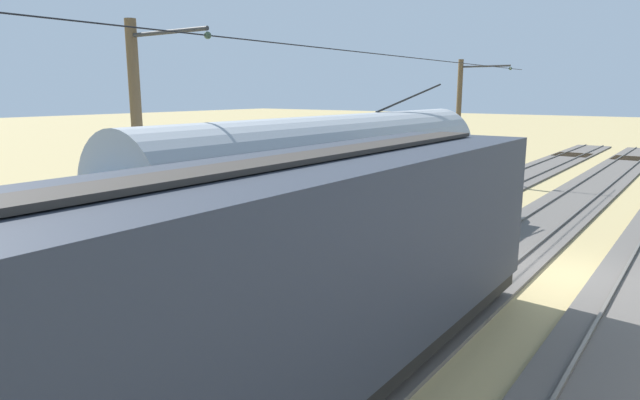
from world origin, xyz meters
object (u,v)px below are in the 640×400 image
catenary_pole_foreground (460,118)px  boxcar_far_siding (271,287)px  vintage_streetcar (336,184)px  catenary_pole_mid_near (141,151)px

catenary_pole_foreground → boxcar_far_siding: bearing=105.9°
vintage_streetcar → catenary_pole_foreground: bearing=-80.7°
catenary_pole_mid_near → vintage_streetcar: bearing=-117.9°
boxcar_far_siding → catenary_pole_foreground: bearing=-74.1°
vintage_streetcar → catenary_pole_mid_near: bearing=62.1°
vintage_streetcar → catenary_pole_mid_near: catenary_pole_mid_near is taller
vintage_streetcar → boxcar_far_siding: bearing=118.1°
boxcar_far_siding → catenary_pole_foreground: catenary_pole_foreground is taller
catenary_pole_foreground → catenary_pole_mid_near: 20.83m
vintage_streetcar → catenary_pole_mid_near: (2.61, 4.92, 1.25)m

